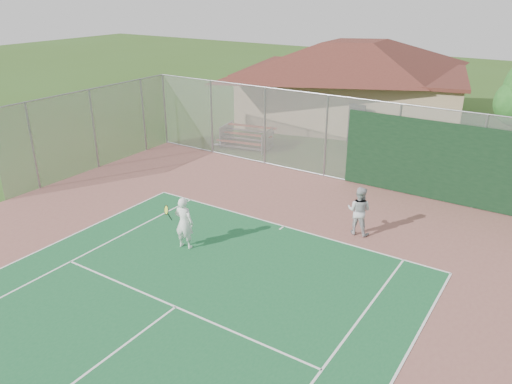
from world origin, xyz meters
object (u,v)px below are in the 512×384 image
player_grey_back (359,211)px  bleachers (246,137)px  clubhouse (353,74)px  player_white_front (184,223)px

player_grey_back → bleachers: bearing=-39.1°
clubhouse → bleachers: clubhouse is taller
clubhouse → player_white_front: clubhouse is taller
clubhouse → bleachers: (-2.48, -7.42, -2.31)m
clubhouse → player_grey_back: 14.80m
bleachers → player_grey_back: size_ratio=1.75×
clubhouse → player_grey_back: bearing=-79.5°
bleachers → player_white_front: (4.34, -9.77, 0.33)m
player_white_front → player_grey_back: player_white_front is taller
player_white_front → player_grey_back: (4.14, 3.82, -0.03)m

